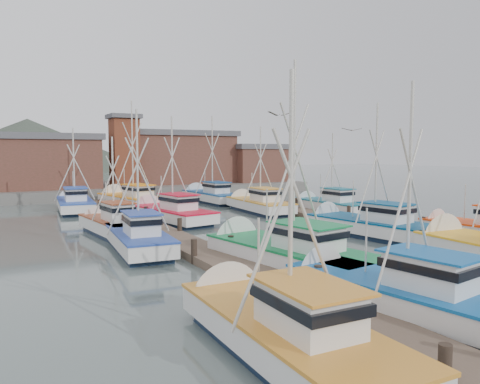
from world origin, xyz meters
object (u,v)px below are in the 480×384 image
lookout_tower (124,150)px  boat_4 (282,252)px  boat_12 (130,199)px  boat_8 (168,213)px  boat_0 (388,291)px

lookout_tower → boat_4: size_ratio=0.82×
boat_4 → boat_12: 27.23m
boat_8 → lookout_tower: bearing=73.6°
boat_8 → boat_4: bearing=-100.5°
boat_4 → boat_8: bearing=80.7°
lookout_tower → boat_0: 44.72m
boat_4 → boat_12: bearing=80.6°
lookout_tower → boat_8: 22.25m
boat_4 → boat_12: size_ratio=0.93×
boat_12 → lookout_tower: bearing=66.3°
lookout_tower → boat_0: lookout_tower is taller
boat_0 → boat_8: (0.42, 22.78, 0.00)m
boat_0 → boat_4: (0.28, 6.89, 0.01)m
lookout_tower → boat_0: size_ratio=0.94×
lookout_tower → boat_0: bearing=-93.7°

